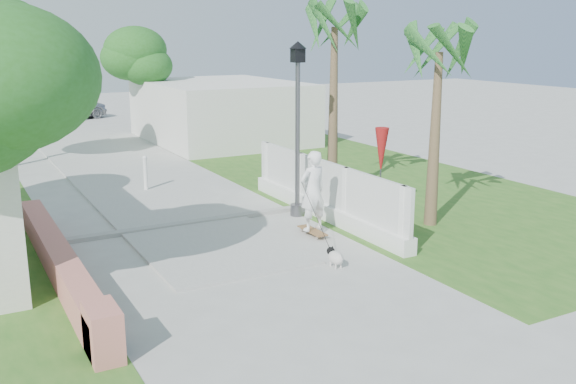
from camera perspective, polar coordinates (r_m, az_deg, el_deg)
ground at (r=10.92m, az=1.72°, el=-11.03°), size 90.00×90.00×0.00m
path_strip at (r=29.34m, az=-18.38°, el=4.14°), size 3.20×36.00×0.06m
curb at (r=16.04m, az=-9.14°, el=-2.81°), size 6.50×0.25×0.10m
grass_right at (r=20.96m, az=7.27°, el=1.04°), size 8.00×20.00×0.01m
pink_wall at (r=12.95m, az=-19.40°, el=-6.29°), size 0.45×8.20×0.80m
lattice_fence at (r=16.46m, az=3.20°, el=-0.45°), size 0.35×7.00×1.50m
building_right at (r=28.93m, az=-6.01°, el=7.18°), size 6.00×8.00×2.60m
street_lamp at (r=16.27m, az=0.86°, el=6.16°), size 0.44×0.44×4.44m
bollard at (r=19.68m, az=-12.56°, el=1.72°), size 0.14×0.14×1.09m
patio_umbrella at (r=16.58m, az=8.30°, el=3.58°), size 0.36×0.36×2.30m
tree_path_left at (r=24.63m, az=-24.23°, el=10.82°), size 3.40×3.40×5.23m
tree_path_right at (r=29.72m, az=-12.67°, el=11.34°), size 3.00×3.00×4.79m
palm_far at (r=17.86m, az=4.15°, el=13.43°), size 1.80×1.80×5.30m
palm_near at (r=15.71m, az=13.26°, el=11.13°), size 1.80×1.80×4.70m
skateboarder at (r=14.32m, az=2.33°, el=-1.09°), size 1.06×2.39×2.01m
dog at (r=13.08m, az=4.20°, el=-5.76°), size 0.26×0.58×0.39m
parked_car at (r=38.00m, az=-19.12°, el=7.22°), size 4.71×2.90×1.50m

